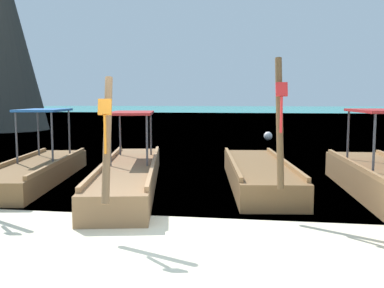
% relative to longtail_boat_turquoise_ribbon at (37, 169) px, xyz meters
% --- Properties ---
extents(ground, '(120.00, 120.00, 0.00)m').
position_rel_longtail_boat_turquoise_ribbon_xyz_m(ground, '(4.11, -3.95, -0.32)').
color(ground, beige).
extents(sea_water, '(120.00, 120.00, 0.00)m').
position_rel_longtail_boat_turquoise_ribbon_xyz_m(sea_water, '(4.11, 57.30, -0.31)').
color(sea_water, teal).
rests_on(sea_water, ground).
extents(longtail_boat_turquoise_ribbon, '(2.16, 5.84, 2.42)m').
position_rel_longtail_boat_turquoise_ribbon_xyz_m(longtail_boat_turquoise_ribbon, '(0.00, 0.00, 0.00)').
color(longtail_boat_turquoise_ribbon, brown).
rests_on(longtail_boat_turquoise_ribbon, ground).
extents(longtail_boat_orange_ribbon, '(2.54, 7.28, 2.47)m').
position_rel_longtail_boat_turquoise_ribbon_xyz_m(longtail_boat_orange_ribbon, '(2.53, -0.28, 0.01)').
color(longtail_boat_orange_ribbon, olive).
rests_on(longtail_boat_orange_ribbon, ground).
extents(longtail_boat_red_ribbon, '(2.02, 5.87, 2.86)m').
position_rel_longtail_boat_turquoise_ribbon_xyz_m(longtail_boat_red_ribbon, '(5.58, 0.38, -0.03)').
color(longtail_boat_red_ribbon, brown).
rests_on(longtail_boat_red_ribbon, ground).
extents(mooring_buoy_near, '(0.44, 0.44, 0.44)m').
position_rel_longtail_boat_turquoise_ribbon_xyz_m(mooring_buoy_near, '(6.13, 12.05, -0.09)').
color(mooring_buoy_near, white).
rests_on(mooring_buoy_near, sea_water).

